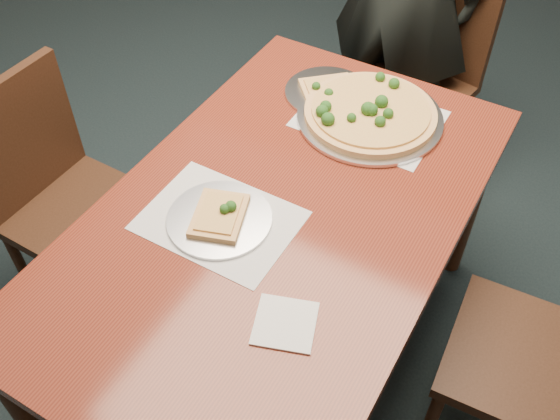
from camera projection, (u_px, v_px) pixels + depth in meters
The scene contains 10 objects.
ground at pixel (276, 264), 2.50m from camera, with size 8.00×8.00×0.00m, color black.
dining_table at pixel (280, 232), 1.75m from camera, with size 0.90×1.50×0.75m.
chair_far at pixel (423, 70), 2.54m from camera, with size 0.49×0.49×0.91m.
chair_left at pixel (60, 192), 2.06m from camera, with size 0.43×0.43×0.91m.
placemat_main at pixel (369, 119), 1.95m from camera, with size 0.42×0.32×0.00m, color white.
placemat_near at pixel (220, 220), 1.65m from camera, with size 0.40×0.30×0.00m, color white.
pizza_pan at pixel (369, 113), 1.93m from camera, with size 0.45×0.45×0.07m.
slice_plate_near at pixel (220, 217), 1.64m from camera, with size 0.28×0.28×0.06m.
slice_plate_far at pixel (328, 91), 2.03m from camera, with size 0.28×0.28×0.06m.
napkin at pixel (285, 323), 1.43m from camera, with size 0.14×0.14×0.01m, color white.
Camera 1 is at (0.79, -1.33, 1.98)m, focal length 40.00 mm.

